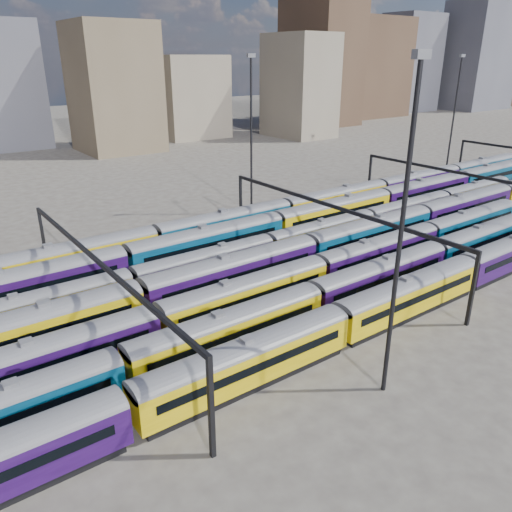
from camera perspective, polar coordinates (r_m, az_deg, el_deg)
ground at (r=59.85m, az=1.30°, el=-3.02°), size 500.00×500.00×0.00m
rake_0 at (r=53.88m, az=17.12°, el=-3.92°), size 101.78×2.98×5.02m
rake_1 at (r=45.23m, az=-3.04°, el=-8.10°), size 100.83×2.95×4.97m
rake_2 at (r=47.13m, az=-11.28°, el=-7.20°), size 121.53×2.96×4.99m
rake_3 at (r=56.12m, az=-2.54°, el=-1.53°), size 157.53×3.29×5.55m
rake_4 at (r=70.72m, az=7.55°, el=2.91°), size 94.17×2.76×4.63m
rake_5 at (r=71.47m, az=2.37°, el=3.72°), size 136.24×3.32×5.61m
rake_6 at (r=78.65m, az=3.37°, el=5.35°), size 133.12×3.24×5.48m
gantry_1 at (r=48.55m, az=-17.71°, el=-1.49°), size 0.35×40.35×8.03m
gantry_2 at (r=63.65m, az=8.53°, el=4.82°), size 0.35×40.35×8.03m
gantry_3 at (r=86.86m, az=22.98°, el=7.92°), size 0.35×40.35×8.03m
mast_2 at (r=36.90m, az=16.32°, el=3.27°), size 1.40×0.50×25.60m
mast_3 at (r=83.27m, az=-0.55°, el=14.13°), size 1.40×0.50×25.60m
mast_5 at (r=117.21m, az=21.70°, el=14.90°), size 1.40×0.50×25.60m
skyline at (r=202.88m, az=6.99°, el=20.49°), size 399.22×60.48×50.03m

